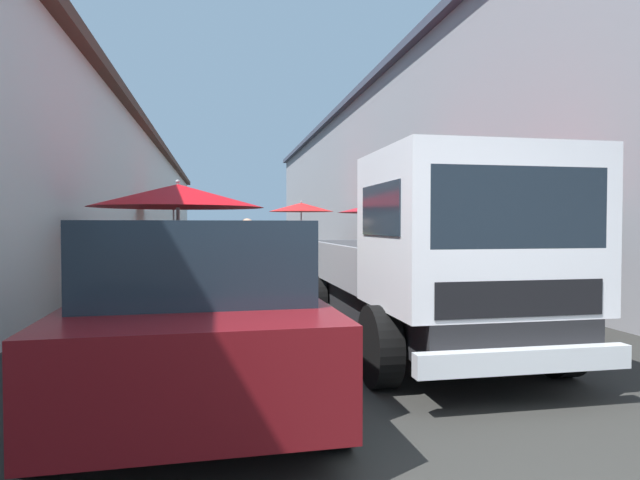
% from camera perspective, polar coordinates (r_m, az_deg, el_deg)
% --- Properties ---
extents(ground, '(90.00, 90.00, 0.00)m').
position_cam_1_polar(ground, '(15.36, -5.29, -3.69)').
color(ground, '#282826').
extents(building_left_whitewash, '(49.80, 7.50, 4.72)m').
position_cam_1_polar(building_left_whitewash, '(18.47, -29.41, 4.37)').
color(building_left_whitewash, silver).
rests_on(building_left_whitewash, ground).
extents(building_right_concrete, '(49.80, 7.50, 6.57)m').
position_cam_1_polar(building_right_concrete, '(19.65, 16.01, 7.03)').
color(building_right_concrete, gray).
rests_on(building_right_concrete, ground).
extents(fruit_stall_near_right, '(2.53, 2.53, 2.35)m').
position_cam_1_polar(fruit_stall_near_right, '(20.80, -2.07, 2.75)').
color(fruit_stall_near_right, '#9E9EA3').
rests_on(fruit_stall_near_right, ground).
extents(fruit_stall_near_left, '(2.56, 2.56, 2.13)m').
position_cam_1_polar(fruit_stall_near_left, '(8.90, 17.55, 3.08)').
color(fruit_stall_near_left, '#9E9EA3').
rests_on(fruit_stall_near_left, ground).
extents(fruit_stall_far_left, '(2.64, 2.64, 2.09)m').
position_cam_1_polar(fruit_stall_far_left, '(11.97, 8.24, 2.65)').
color(fruit_stall_far_left, '#9E9EA3').
rests_on(fruit_stall_far_left, ground).
extents(fruit_stall_mid_lane, '(2.48, 2.48, 2.43)m').
position_cam_1_polar(fruit_stall_mid_lane, '(17.36, -15.39, 2.98)').
color(fruit_stall_mid_lane, '#9E9EA3').
rests_on(fruit_stall_mid_lane, ground).
extents(fruit_stall_far_right, '(2.84, 2.84, 2.17)m').
position_cam_1_polar(fruit_stall_far_right, '(9.18, -15.12, 3.18)').
color(fruit_stall_far_right, '#9E9EA3').
rests_on(fruit_stall_far_right, ground).
extents(hatchback_car, '(3.96, 2.01, 1.45)m').
position_cam_1_polar(hatchback_car, '(4.65, -12.83, -6.89)').
color(hatchback_car, '#600F14').
rests_on(hatchback_car, ground).
extents(delivery_truck, '(4.93, 1.99, 2.08)m').
position_cam_1_polar(delivery_truck, '(5.63, 12.86, -2.31)').
color(delivery_truck, black).
rests_on(delivery_truck, ground).
extents(vendor_by_crates, '(0.43, 0.49, 1.52)m').
position_cam_1_polar(vendor_by_crates, '(8.17, -7.77, -2.30)').
color(vendor_by_crates, navy).
rests_on(vendor_by_crates, ground).
extents(parked_scooter, '(1.69, 0.44, 1.14)m').
position_cam_1_polar(parked_scooter, '(14.10, -14.08, -2.38)').
color(parked_scooter, black).
rests_on(parked_scooter, ground).
extents(plastic_stool, '(0.30, 0.30, 0.43)m').
position_cam_1_polar(plastic_stool, '(11.03, 13.75, -4.12)').
color(plastic_stool, '#1E8C3F').
rests_on(plastic_stool, ground).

